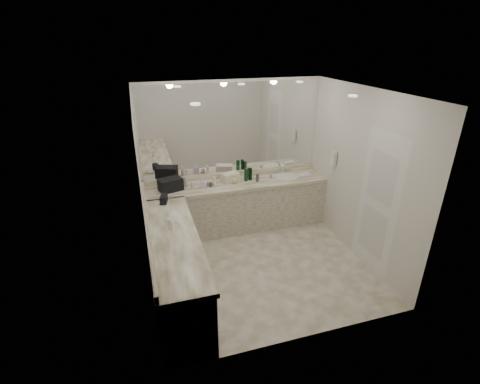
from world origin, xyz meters
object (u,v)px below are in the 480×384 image
object	(u,v)px
wall_phone	(334,158)
hand_towel	(304,175)
black_toiletry_bag	(170,184)
soap_bottle_a	(186,181)
cream_cosmetic_case	(230,177)
soap_bottle_b	(203,183)
sink	(287,177)
soap_bottle_c	(235,179)

from	to	relation	value
wall_phone	hand_towel	xyz separation A→B (m)	(-0.29, 0.44, -0.43)
black_toiletry_bag	soap_bottle_a	size ratio (longest dim) A/B	1.77
wall_phone	cream_cosmetic_case	world-z (taller)	wall_phone
wall_phone	black_toiletry_bag	size ratio (longest dim) A/B	0.64
soap_bottle_a	soap_bottle_b	size ratio (longest dim) A/B	1.12
wall_phone	soap_bottle_b	bearing A→B (deg)	168.62
sink	black_toiletry_bag	bearing A→B (deg)	-179.79
wall_phone	cream_cosmetic_case	bearing A→B (deg)	161.15
wall_phone	soap_bottle_c	xyz separation A→B (m)	(-1.61, 0.48, -0.37)
black_toiletry_bag	wall_phone	bearing A→B (deg)	-10.33
wall_phone	soap_bottle_c	bearing A→B (deg)	163.35
soap_bottle_a	hand_towel	bearing A→B (deg)	-3.78
wall_phone	soap_bottle_c	distance (m)	1.72
sink	hand_towel	world-z (taller)	hand_towel
black_toiletry_bag	soap_bottle_b	distance (m)	0.54
sink	soap_bottle_c	bearing A→B (deg)	-178.87
black_toiletry_bag	soap_bottle_a	xyz separation A→B (m)	(0.28, 0.09, -0.00)
wall_phone	hand_towel	world-z (taller)	wall_phone
soap_bottle_b	soap_bottle_c	bearing A→B (deg)	4.57
sink	black_toiletry_bag	distance (m)	2.10
cream_cosmetic_case	soap_bottle_a	xyz separation A→B (m)	(-0.77, 0.02, 0.02)
hand_towel	soap_bottle_a	world-z (taller)	soap_bottle_a
soap_bottle_a	soap_bottle_c	xyz separation A→B (m)	(0.82, -0.10, -0.03)
wall_phone	cream_cosmetic_case	size ratio (longest dim) A/B	0.82
soap_bottle_a	soap_bottle_c	distance (m)	0.82
cream_cosmetic_case	soap_bottle_b	xyz separation A→B (m)	(-0.51, -0.13, 0.01)
soap_bottle_b	hand_towel	bearing A→B (deg)	0.19
hand_towel	soap_bottle_a	size ratio (longest dim) A/B	1.10
hand_towel	soap_bottle_c	xyz separation A→B (m)	(-1.32, 0.04, 0.06)
wall_phone	soap_bottle_c	size ratio (longest dim) A/B	1.58
hand_towel	soap_bottle_b	bearing A→B (deg)	-179.81
black_toiletry_bag	soap_bottle_c	world-z (taller)	black_toiletry_bag
black_toiletry_bag	soap_bottle_b	world-z (taller)	black_toiletry_bag
cream_cosmetic_case	soap_bottle_c	distance (m)	0.10
sink	wall_phone	distance (m)	0.91
wall_phone	black_toiletry_bag	distance (m)	2.77
wall_phone	soap_bottle_a	world-z (taller)	wall_phone
cream_cosmetic_case	soap_bottle_b	world-z (taller)	soap_bottle_b
soap_bottle_a	soap_bottle_c	world-z (taller)	soap_bottle_a
soap_bottle_b	black_toiletry_bag	bearing A→B (deg)	173.97
sink	hand_towel	bearing A→B (deg)	-10.50
soap_bottle_a	cream_cosmetic_case	bearing A→B (deg)	-1.24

